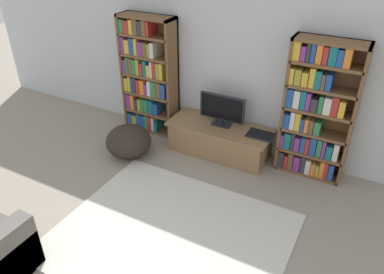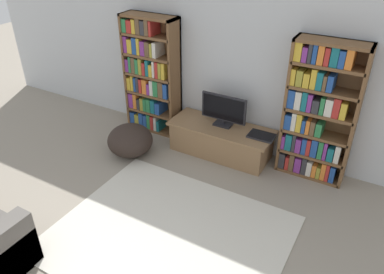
{
  "view_description": "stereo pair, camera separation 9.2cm",
  "coord_description": "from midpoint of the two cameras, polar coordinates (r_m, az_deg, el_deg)",
  "views": [
    {
      "loc": [
        1.71,
        -0.16,
        2.86
      ],
      "look_at": [
        -0.01,
        3.05,
        0.7
      ],
      "focal_mm": 35.0,
      "sensor_mm": 36.0,
      "label": 1
    },
    {
      "loc": [
        1.79,
        -0.12,
        2.86
      ],
      "look_at": [
        -0.01,
        3.05,
        0.7
      ],
      "focal_mm": 35.0,
      "sensor_mm": 36.0,
      "label": 2
    }
  ],
  "objects": [
    {
      "name": "wall_back",
      "position": [
        4.96,
        7.59,
        12.07
      ],
      "size": [
        8.8,
        0.06,
        2.6
      ],
      "color": "silver",
      "rests_on": "ground_plane"
    },
    {
      "name": "bookshelf_left",
      "position": [
        5.54,
        -5.88,
        9.32
      ],
      "size": [
        0.82,
        0.3,
        1.73
      ],
      "color": "brown",
      "rests_on": "ground_plane"
    },
    {
      "name": "bookshelf_right",
      "position": [
        4.69,
        19.08,
        3.4
      ],
      "size": [
        0.82,
        0.3,
        1.73
      ],
      "color": "brown",
      "rests_on": "ground_plane"
    },
    {
      "name": "tv_stand",
      "position": [
        5.14,
        4.91,
        -0.44
      ],
      "size": [
        1.42,
        0.56,
        0.42
      ],
      "color": "#8E6B47",
      "rests_on": "ground_plane"
    },
    {
      "name": "television",
      "position": [
        4.97,
        5.36,
        4.1
      ],
      "size": [
        0.63,
        0.16,
        0.43
      ],
      "color": "black",
      "rests_on": "tv_stand"
    },
    {
      "name": "laptop",
      "position": [
        4.88,
        11.1,
        0.18
      ],
      "size": [
        0.34,
        0.24,
        0.03
      ],
      "color": "#28282D",
      "rests_on": "tv_stand"
    },
    {
      "name": "area_rug",
      "position": [
        4.01,
        -2.81,
        -14.77
      ],
      "size": [
        2.32,
        1.92,
        0.02
      ],
      "color": "beige",
      "rests_on": "ground_plane"
    },
    {
      "name": "beanbag_ottoman",
      "position": [
        5.17,
        -8.89,
        -0.5
      ],
      "size": [
        0.62,
        0.62,
        0.43
      ],
      "primitive_type": "ellipsoid",
      "color": "#2D231E",
      "rests_on": "ground_plane"
    }
  ]
}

